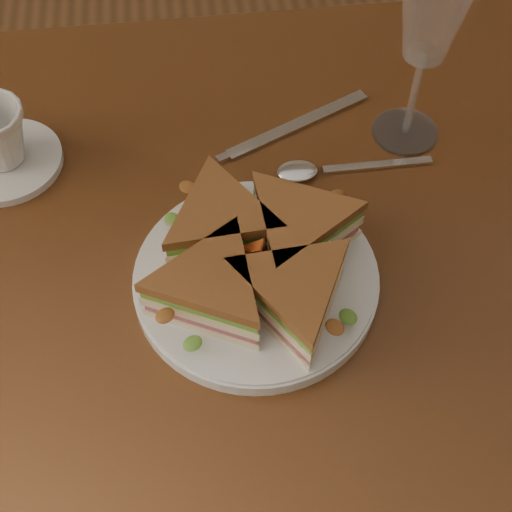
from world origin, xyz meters
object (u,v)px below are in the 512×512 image
(spoon, at_px, (317,170))
(table, at_px, (288,288))
(sandwich_wedges, at_px, (256,259))
(saucer, at_px, (6,161))
(knife, at_px, (288,129))
(plate, at_px, (256,279))
(wine_glass, at_px, (434,11))

(spoon, bearing_deg, table, -115.20)
(table, xyz_separation_m, sandwich_wedges, (-0.05, -0.05, 0.14))
(saucer, bearing_deg, sandwich_wedges, -36.67)
(sandwich_wedges, height_order, knife, sandwich_wedges)
(knife, relative_size, saucer, 1.51)
(spoon, relative_size, saucer, 1.39)
(table, distance_m, sandwich_wedges, 0.16)
(plate, height_order, spoon, plate)
(table, bearing_deg, wine_glass, 41.69)
(sandwich_wedges, xyz_separation_m, saucer, (-0.27, 0.20, -0.04))
(table, distance_m, knife, 0.19)
(plate, xyz_separation_m, saucer, (-0.27, 0.20, -0.00))
(wine_glass, bearing_deg, sandwich_wedges, -136.57)
(table, relative_size, sandwich_wedges, 4.20)
(spoon, xyz_separation_m, wine_glass, (0.12, 0.05, 0.17))
(plate, height_order, wine_glass, wine_glass)
(sandwich_wedges, bearing_deg, saucer, 143.33)
(sandwich_wedges, height_order, spoon, sandwich_wedges)
(table, relative_size, spoon, 6.52)
(plate, xyz_separation_m, sandwich_wedges, (0.00, 0.00, 0.04))
(plate, relative_size, knife, 1.26)
(spoon, height_order, wine_glass, wine_glass)
(spoon, bearing_deg, sandwich_wedges, -121.72)
(table, xyz_separation_m, spoon, (0.04, 0.09, 0.10))
(table, xyz_separation_m, wine_glass, (0.16, 0.14, 0.27))
(sandwich_wedges, distance_m, saucer, 0.34)
(plate, relative_size, wine_glass, 1.04)
(sandwich_wedges, relative_size, saucer, 2.16)
(saucer, bearing_deg, plate, -36.67)
(table, xyz_separation_m, plate, (-0.05, -0.05, 0.11))
(sandwich_wedges, bearing_deg, table, 48.84)
(spoon, distance_m, knife, 0.08)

